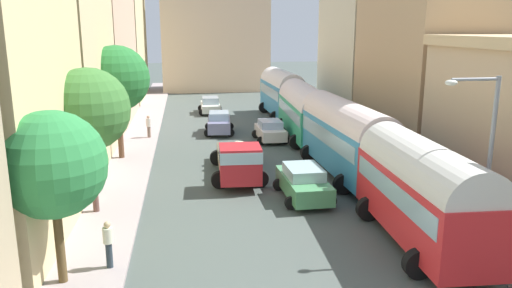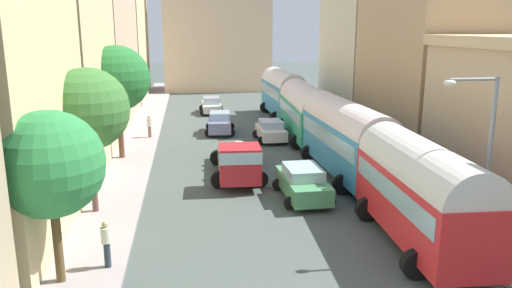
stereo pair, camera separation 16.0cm
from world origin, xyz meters
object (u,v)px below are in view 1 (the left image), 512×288
object	(u,v)px
pedestrian_0	(149,126)
parked_bus_2	(306,110)
parked_bus_0	(422,189)
car_0	(219,123)
parked_bus_1	(345,134)
car_3	(270,131)
pedestrian_1	(108,243)
parked_bus_3	(282,91)
cargo_truck_0	(238,159)
car_2	(303,182)
streetlamp_near	(483,150)
car_1	(210,105)

from	to	relation	value
pedestrian_0	parked_bus_2	bearing A→B (deg)	-7.85
parked_bus_0	car_0	bearing A→B (deg)	106.15
parked_bus_0	parked_bus_1	xyz separation A→B (m)	(0.00, 9.00, 0.10)
car_3	pedestrian_1	distance (m)	20.19
parked_bus_3	cargo_truck_0	world-z (taller)	parked_bus_3
parked_bus_0	car_3	size ratio (longest dim) A/B	2.21
parked_bus_2	parked_bus_3	distance (m)	9.00
parked_bus_1	car_0	size ratio (longest dim) A/B	2.49
parked_bus_2	parked_bus_3	world-z (taller)	parked_bus_3
car_0	car_2	distance (m)	15.57
parked_bus_0	streetlamp_near	bearing A→B (deg)	-31.00
parked_bus_2	car_2	xyz separation A→B (m)	(-3.10, -12.44, -1.35)
car_3	pedestrian_1	size ratio (longest dim) A/B	2.07
parked_bus_2	cargo_truck_0	world-z (taller)	parked_bus_2
cargo_truck_0	streetlamp_near	xyz separation A→B (m)	(7.48, -9.84, 2.70)
car_2	parked_bus_3	bearing A→B (deg)	81.76
cargo_truck_0	car_1	xyz separation A→B (m)	(-0.37, 21.14, -0.39)
cargo_truck_0	parked_bus_1	bearing A→B (deg)	1.30
parked_bus_3	pedestrian_0	xyz separation A→B (m)	(-11.21, -7.45, -1.36)
car_3	streetlamp_near	size ratio (longest dim) A/B	0.57
pedestrian_0	cargo_truck_0	bearing A→B (deg)	-63.38
car_3	pedestrian_1	bearing A→B (deg)	-115.10
parked_bus_0	parked_bus_2	size ratio (longest dim) A/B	0.83
car_0	streetlamp_near	xyz separation A→B (m)	(7.65, -21.81, 3.03)
parked_bus_0	pedestrian_0	world-z (taller)	parked_bus_0
car_0	pedestrian_1	size ratio (longest dim) A/B	2.26
parked_bus_1	parked_bus_2	distance (m)	9.00
cargo_truck_0	car_1	distance (m)	21.14
pedestrian_1	car_3	bearing A→B (deg)	64.90
parked_bus_0	car_0	distance (m)	21.74
car_2	car_3	xyz separation A→B (m)	(0.49, 12.18, -0.04)
pedestrian_0	streetlamp_near	bearing A→B (deg)	-57.98
car_2	car_3	bearing A→B (deg)	87.68
pedestrian_1	parked_bus_3	bearing A→B (deg)	67.92
pedestrian_0	streetlamp_near	xyz separation A→B (m)	(12.83, -20.52, 2.86)
pedestrian_0	car_0	bearing A→B (deg)	14.08
car_1	pedestrian_1	xyz separation A→B (m)	(-4.94, -30.54, 0.25)
parked_bus_0	parked_bus_3	xyz separation A→B (m)	(0.00, 27.00, 0.16)
car_3	pedestrian_1	world-z (taller)	pedestrian_1
car_1	pedestrian_1	world-z (taller)	pedestrian_1
car_1	pedestrian_0	size ratio (longest dim) A/B	2.32
parked_bus_3	streetlamp_near	size ratio (longest dim) A/B	1.32
car_1	streetlamp_near	world-z (taller)	streetlamp_near
parked_bus_1	parked_bus_2	size ratio (longest dim) A/B	1.02
parked_bus_0	car_2	distance (m)	6.52
car_1	car_3	xyz separation A→B (m)	(3.62, -12.27, -0.01)
parked_bus_2	pedestrian_1	distance (m)	21.68
parked_bus_2	car_3	xyz separation A→B (m)	(-2.61, -0.26, -1.39)
parked_bus_0	parked_bus_3	size ratio (longest dim) A/B	0.96
parked_bus_2	pedestrian_1	size ratio (longest dim) A/B	5.49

